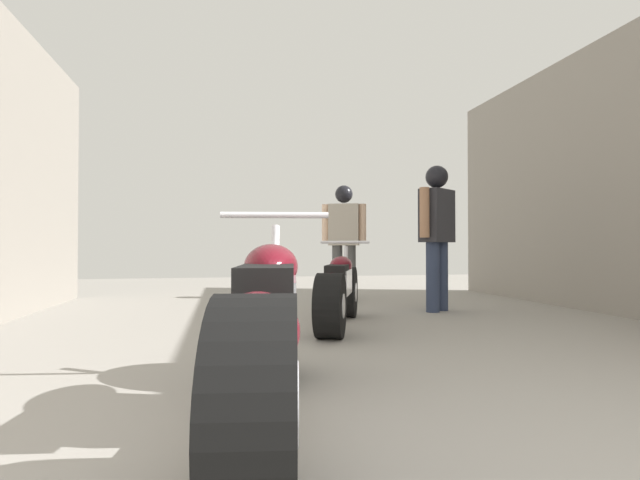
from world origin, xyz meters
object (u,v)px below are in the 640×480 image
(motorcycle_maroon_cruiser, at_px, (268,333))
(motorcycle_black_naked, at_px, (338,291))
(mechanic_with_helmet, at_px, (437,224))
(mechanic_in_blue, at_px, (344,231))

(motorcycle_maroon_cruiser, xyz_separation_m, motorcycle_black_naked, (0.89, 2.39, -0.06))
(mechanic_with_helmet, bearing_deg, motorcycle_black_naked, -149.01)
(mechanic_in_blue, relative_size, mechanic_with_helmet, 0.96)
(motorcycle_black_naked, bearing_deg, mechanic_with_helmet, 30.99)
(mechanic_with_helmet, bearing_deg, motorcycle_maroon_cruiser, -125.30)
(mechanic_in_blue, xyz_separation_m, mechanic_with_helmet, (0.76, -1.46, 0.04))
(motorcycle_maroon_cruiser, height_order, mechanic_with_helmet, mechanic_with_helmet)
(motorcycle_black_naked, height_order, mechanic_with_helmet, mechanic_with_helmet)
(motorcycle_black_naked, xyz_separation_m, mechanic_with_helmet, (1.40, 0.84, 0.70))
(motorcycle_black_naked, height_order, mechanic_in_blue, mechanic_in_blue)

